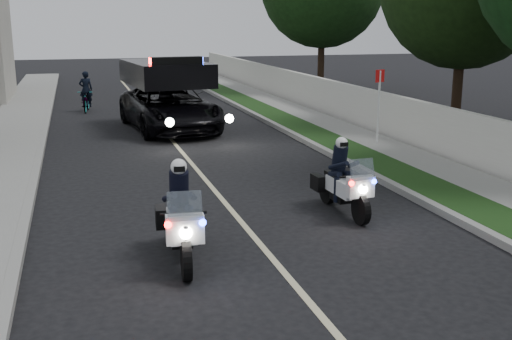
{
  "coord_description": "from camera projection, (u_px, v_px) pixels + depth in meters",
  "views": [
    {
      "loc": [
        -3.01,
        -7.3,
        3.9
      ],
      "look_at": [
        0.35,
        4.29,
        1.0
      ],
      "focal_mm": 43.93,
      "sensor_mm": 36.0,
      "label": 1
    }
  ],
  "objects": [
    {
      "name": "police_moto_right",
      "position": [
        342.0,
        213.0,
        12.98
      ],
      "size": [
        0.74,
        1.89,
        1.59
      ],
      "primitive_type": null,
      "rotation": [
        0.0,
        0.0,
        0.05
      ],
      "color": "silver",
      "rests_on": "ground"
    },
    {
      "name": "grass_verge",
      "position": [
        343.0,
        148.0,
        19.17
      ],
      "size": [
        1.2,
        60.0,
        0.16
      ],
      "primitive_type": "cube",
      "color": "#193814",
      "rests_on": "ground"
    },
    {
      "name": "bicycle",
      "position": [
        87.0,
        112.0,
        27.31
      ],
      "size": [
        0.82,
        1.82,
        0.92
      ],
      "primitive_type": "imported",
      "rotation": [
        0.0,
        0.0,
        -0.12
      ],
      "color": "black",
      "rests_on": "ground"
    },
    {
      "name": "property_wall",
      "position": [
        412.0,
        123.0,
        19.63
      ],
      "size": [
        0.22,
        60.0,
        1.5
      ],
      "primitive_type": "cube",
      "color": "beige",
      "rests_on": "ground"
    },
    {
      "name": "cyclist",
      "position": [
        87.0,
        112.0,
        27.31
      ],
      "size": [
        0.57,
        0.39,
        1.55
      ],
      "primitive_type": "imported",
      "rotation": [
        0.0,
        0.0,
        3.18
      ],
      "color": "black",
      "rests_on": "ground"
    },
    {
      "name": "curb_left",
      "position": [
        37.0,
        167.0,
        16.76
      ],
      "size": [
        0.2,
        60.0,
        0.15
      ],
      "primitive_type": "cube",
      "color": "gray",
      "rests_on": "ground"
    },
    {
      "name": "sign_post",
      "position": [
        377.0,
        147.0,
        19.64
      ],
      "size": [
        0.51,
        0.51,
        2.5
      ],
      "primitive_type": null,
      "rotation": [
        0.0,
        0.0,
        0.38
      ],
      "color": "#AA0C12",
      "rests_on": "ground"
    },
    {
      "name": "sidewalk_right",
      "position": [
        382.0,
        146.0,
        19.52
      ],
      "size": [
        1.4,
        60.0,
        0.16
      ],
      "primitive_type": "cube",
      "color": "gray",
      "rests_on": "ground"
    },
    {
      "name": "curb_right",
      "position": [
        322.0,
        149.0,
        18.98
      ],
      "size": [
        0.2,
        60.0,
        0.15
      ],
      "primitive_type": "cube",
      "color": "gray",
      "rests_on": "ground"
    },
    {
      "name": "police_moto_left",
      "position": [
        182.0,
        260.0,
        10.45
      ],
      "size": [
        0.87,
        2.06,
        1.71
      ],
      "primitive_type": null,
      "rotation": [
        0.0,
        0.0,
        -0.08
      ],
      "color": "silver",
      "rests_on": "ground"
    },
    {
      "name": "lane_marking",
      "position": [
        189.0,
        160.0,
        17.89
      ],
      "size": [
        0.12,
        50.0,
        0.01
      ],
      "primitive_type": "cube",
      "color": "#BFB78C",
      "rests_on": "ground"
    },
    {
      "name": "tree_right_d",
      "position": [
        320.0,
        92.0,
        34.6
      ],
      "size": [
        8.13,
        8.13,
        11.05
      ],
      "primitive_type": null,
      "rotation": [
        0.0,
        0.0,
        0.26
      ],
      "color": "#173913",
      "rests_on": "ground"
    },
    {
      "name": "ground",
      "position": [
        318.0,
        313.0,
        8.55
      ],
      "size": [
        120.0,
        120.0,
        0.0
      ],
      "primitive_type": "plane",
      "color": "black",
      "rests_on": "ground"
    },
    {
      "name": "tree_right_c",
      "position": [
        454.0,
        128.0,
        23.11
      ],
      "size": [
        6.23,
        6.23,
        9.97
      ],
      "primitive_type": null,
      "rotation": [
        0.0,
        0.0,
        0.04
      ],
      "color": "black",
      "rests_on": "ground"
    },
    {
      "name": "police_suv",
      "position": [
        170.0,
        130.0,
        22.78
      ],
      "size": [
        3.35,
        6.17,
        2.87
      ],
      "primitive_type": "imported",
      "rotation": [
        0.0,
        0.0,
        0.11
      ],
      "color": "black",
      "rests_on": "ground"
    }
  ]
}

